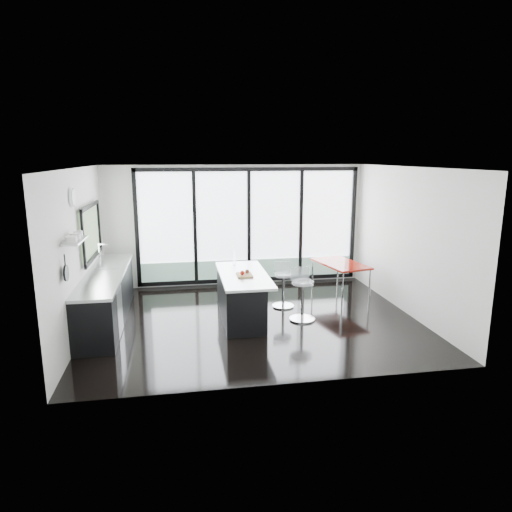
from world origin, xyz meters
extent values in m
cube|color=black|center=(0.00, 0.00, 0.00)|extent=(6.00, 5.00, 0.00)
cube|color=white|center=(0.00, 0.00, 2.80)|extent=(6.00, 5.00, 0.00)
cube|color=silver|center=(0.00, 2.50, 1.40)|extent=(6.00, 0.00, 2.80)
cube|color=white|center=(0.30, 2.47, 1.40)|extent=(5.00, 0.02, 2.50)
cube|color=gray|center=(0.30, 2.43, 0.37)|extent=(5.00, 0.02, 0.44)
cube|color=black|center=(-0.95, 2.43, 1.40)|extent=(0.08, 0.04, 2.50)
cube|color=black|center=(0.30, 2.43, 1.40)|extent=(0.08, 0.04, 2.50)
cube|color=black|center=(1.55, 2.43, 1.40)|extent=(0.08, 0.04, 2.50)
cube|color=silver|center=(0.00, -2.50, 1.40)|extent=(6.00, 0.00, 2.80)
cube|color=silver|center=(-3.00, 0.00, 1.40)|extent=(0.00, 5.00, 2.80)
cube|color=#5D7452|center=(-2.97, 0.90, 1.60)|extent=(0.02, 1.60, 0.90)
cube|color=#AAADAF|center=(-2.87, -0.85, 1.75)|extent=(0.25, 0.80, 0.03)
cylinder|color=white|center=(-2.97, -0.30, 2.35)|extent=(0.04, 0.30, 0.30)
cylinder|color=black|center=(-2.94, -1.25, 1.35)|extent=(0.03, 0.24, 0.24)
cube|color=silver|center=(3.00, 0.00, 1.40)|extent=(0.00, 5.00, 2.80)
cube|color=black|center=(-2.67, 0.40, 0.43)|extent=(0.65, 3.20, 0.87)
cube|color=#AAADAF|center=(-2.67, 0.40, 0.90)|extent=(0.69, 3.24, 0.05)
cube|color=#AAADAF|center=(-2.67, 0.90, 0.90)|extent=(0.45, 0.48, 0.06)
cylinder|color=silver|center=(-2.82, 0.90, 1.14)|extent=(0.02, 0.02, 0.44)
cube|color=#AAADAF|center=(-2.36, -0.35, 0.42)|extent=(0.03, 0.60, 0.80)
cube|color=black|center=(-0.23, 0.17, 0.40)|extent=(0.70, 2.03, 0.80)
cube|color=#AAADAF|center=(-0.16, 0.17, 0.82)|extent=(0.89, 2.09, 0.05)
cube|color=tan|center=(-0.16, 0.03, 0.86)|extent=(0.28, 0.37, 0.03)
sphere|color=maroon|center=(-0.21, -0.01, 0.92)|extent=(0.08, 0.08, 0.08)
sphere|color=#552C1F|center=(-0.10, 0.08, 0.91)|extent=(0.08, 0.08, 0.08)
cylinder|color=silver|center=(-0.25, 0.86, 0.98)|extent=(0.06, 0.06, 0.26)
cylinder|color=silver|center=(0.89, -0.17, 0.38)|extent=(0.51, 0.51, 0.75)
cylinder|color=silver|center=(0.72, 0.63, 0.35)|extent=(0.45, 0.45, 0.70)
cube|color=maroon|center=(2.13, 1.22, 0.36)|extent=(1.04, 1.48, 0.72)
camera|label=1|loc=(-1.32, -7.96, 3.01)|focal=32.00mm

